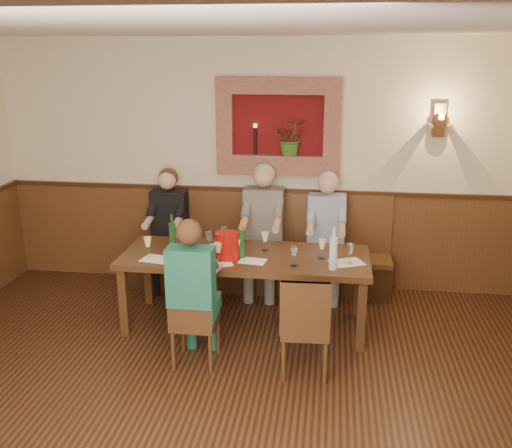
{
  "coord_description": "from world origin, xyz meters",
  "views": [
    {
      "loc": [
        0.81,
        -3.3,
        2.65
      ],
      "look_at": [
        0.1,
        1.9,
        1.05
      ],
      "focal_mm": 40.0,
      "sensor_mm": 36.0,
      "label": 1
    }
  ],
  "objects_px": {
    "person_bench_mid": "(263,241)",
    "dining_table": "(245,262)",
    "chair_near_left": "(195,337)",
    "chair_near_right": "(305,345)",
    "person_bench_left": "(168,240)",
    "spittoon_bucket": "(227,246)",
    "water_bottle": "(333,252)",
    "wine_bottle_green_b": "(172,236)",
    "person_chair_front": "(194,305)",
    "person_bench_right": "(325,246)",
    "wine_bottle_green_a": "(241,243)",
    "bench": "(258,261)"
  },
  "relations": [
    {
      "from": "chair_near_left",
      "to": "person_chair_front",
      "type": "bearing_deg",
      "value": 89.6
    },
    {
      "from": "person_chair_front",
      "to": "wine_bottle_green_a",
      "type": "height_order",
      "value": "person_chair_front"
    },
    {
      "from": "person_bench_mid",
      "to": "dining_table",
      "type": "bearing_deg",
      "value": -94.65
    },
    {
      "from": "chair_near_right",
      "to": "person_chair_front",
      "type": "distance_m",
      "value": 1.0
    },
    {
      "from": "person_bench_right",
      "to": "wine_bottle_green_b",
      "type": "xyz_separation_m",
      "value": [
        -1.49,
        -0.82,
        0.32
      ]
    },
    {
      "from": "dining_table",
      "to": "chair_near_right",
      "type": "bearing_deg",
      "value": -52.38
    },
    {
      "from": "person_bench_mid",
      "to": "chair_near_right",
      "type": "bearing_deg",
      "value": -71.14
    },
    {
      "from": "person_bench_right",
      "to": "spittoon_bucket",
      "type": "bearing_deg",
      "value": -133.65
    },
    {
      "from": "chair_near_left",
      "to": "chair_near_right",
      "type": "height_order",
      "value": "chair_near_right"
    },
    {
      "from": "chair_near_left",
      "to": "person_bench_left",
      "type": "bearing_deg",
      "value": 113.42
    },
    {
      "from": "person_bench_mid",
      "to": "water_bottle",
      "type": "height_order",
      "value": "person_bench_mid"
    },
    {
      "from": "person_bench_left",
      "to": "person_bench_mid",
      "type": "xyz_separation_m",
      "value": [
        1.09,
        -0.0,
        0.04
      ]
    },
    {
      "from": "chair_near_right",
      "to": "wine_bottle_green_a",
      "type": "bearing_deg",
      "value": 129.24
    },
    {
      "from": "person_bench_left",
      "to": "person_bench_mid",
      "type": "bearing_deg",
      "value": -0.14
    },
    {
      "from": "chair_near_right",
      "to": "spittoon_bucket",
      "type": "height_order",
      "value": "spittoon_bucket"
    },
    {
      "from": "water_bottle",
      "to": "wine_bottle_green_a",
      "type": "bearing_deg",
      "value": 168.28
    },
    {
      "from": "spittoon_bucket",
      "to": "wine_bottle_green_b",
      "type": "relative_size",
      "value": 0.69
    },
    {
      "from": "dining_table",
      "to": "bench",
      "type": "height_order",
      "value": "bench"
    },
    {
      "from": "chair_near_left",
      "to": "person_bench_mid",
      "type": "relative_size",
      "value": 0.59
    },
    {
      "from": "wine_bottle_green_a",
      "to": "water_bottle",
      "type": "bearing_deg",
      "value": -11.72
    },
    {
      "from": "spittoon_bucket",
      "to": "wine_bottle_green_a",
      "type": "relative_size",
      "value": 0.69
    },
    {
      "from": "person_bench_right",
      "to": "water_bottle",
      "type": "bearing_deg",
      "value": -85.82
    },
    {
      "from": "person_bench_right",
      "to": "person_chair_front",
      "type": "bearing_deg",
      "value": -123.96
    },
    {
      "from": "person_chair_front",
      "to": "spittoon_bucket",
      "type": "xyz_separation_m",
      "value": [
        0.17,
        0.66,
        0.32
      ]
    },
    {
      "from": "dining_table",
      "to": "person_bench_left",
      "type": "height_order",
      "value": "person_bench_left"
    },
    {
      "from": "spittoon_bucket",
      "to": "chair_near_right",
      "type": "bearing_deg",
      "value": -41.66
    },
    {
      "from": "bench",
      "to": "chair_near_right",
      "type": "relative_size",
      "value": 3.32
    },
    {
      "from": "spittoon_bucket",
      "to": "wine_bottle_green_a",
      "type": "xyz_separation_m",
      "value": [
        0.13,
        0.03,
        0.02
      ]
    },
    {
      "from": "chair_near_right",
      "to": "dining_table",
      "type": "bearing_deg",
      "value": 125.07
    },
    {
      "from": "dining_table",
      "to": "person_chair_front",
      "type": "distance_m",
      "value": 0.85
    },
    {
      "from": "person_bench_left",
      "to": "wine_bottle_green_a",
      "type": "distance_m",
      "value": 1.4
    },
    {
      "from": "person_bench_mid",
      "to": "person_chair_front",
      "type": "distance_m",
      "value": 1.66
    },
    {
      "from": "dining_table",
      "to": "chair_near_right",
      "type": "distance_m",
      "value": 1.12
    },
    {
      "from": "spittoon_bucket",
      "to": "water_bottle",
      "type": "height_order",
      "value": "water_bottle"
    },
    {
      "from": "chair_near_left",
      "to": "wine_bottle_green_b",
      "type": "height_order",
      "value": "wine_bottle_green_b"
    },
    {
      "from": "chair_near_left",
      "to": "person_chair_front",
      "type": "xyz_separation_m",
      "value": [
        0.0,
        0.01,
        0.3
      ]
    },
    {
      "from": "person_bench_mid",
      "to": "wine_bottle_green_a",
      "type": "bearing_deg",
      "value": -95.44
    },
    {
      "from": "person_chair_front",
      "to": "person_bench_mid",
      "type": "bearing_deg",
      "value": 76.41
    },
    {
      "from": "chair_near_right",
      "to": "person_bench_right",
      "type": "height_order",
      "value": "person_bench_right"
    },
    {
      "from": "person_bench_right",
      "to": "person_chair_front",
      "type": "relative_size",
      "value": 1.04
    },
    {
      "from": "wine_bottle_green_b",
      "to": "water_bottle",
      "type": "bearing_deg",
      "value": -10.35
    },
    {
      "from": "dining_table",
      "to": "chair_near_left",
      "type": "relative_size",
      "value": 2.78
    },
    {
      "from": "chair_near_right",
      "to": "spittoon_bucket",
      "type": "xyz_separation_m",
      "value": [
        -0.79,
        0.7,
        0.62
      ]
    },
    {
      "from": "chair_near_right",
      "to": "wine_bottle_green_b",
      "type": "relative_size",
      "value": 2.44
    },
    {
      "from": "dining_table",
      "to": "person_bench_mid",
      "type": "height_order",
      "value": "person_bench_mid"
    },
    {
      "from": "person_chair_front",
      "to": "spittoon_bucket",
      "type": "distance_m",
      "value": 0.75
    },
    {
      "from": "bench",
      "to": "wine_bottle_green_a",
      "type": "bearing_deg",
      "value": -91.13
    },
    {
      "from": "dining_table",
      "to": "wine_bottle_green_b",
      "type": "xyz_separation_m",
      "value": [
        -0.73,
        0.02,
        0.23
      ]
    },
    {
      "from": "person_bench_left",
      "to": "spittoon_bucket",
      "type": "xyz_separation_m",
      "value": [
        0.87,
        -0.96,
        0.31
      ]
    },
    {
      "from": "spittoon_bucket",
      "to": "wine_bottle_green_b",
      "type": "bearing_deg",
      "value": 166.2
    }
  ]
}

